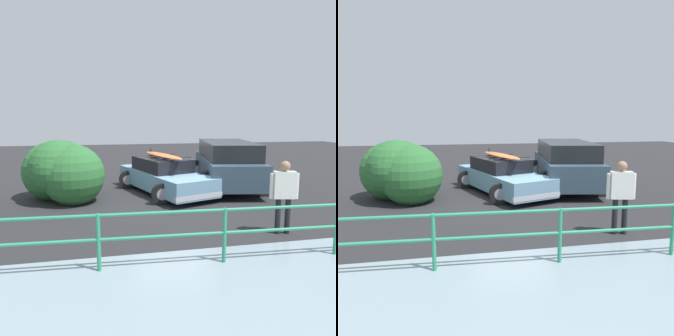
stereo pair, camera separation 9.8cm
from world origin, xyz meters
The scene contains 6 objects.
ground_plane centered at (0.00, 0.00, -0.01)m, with size 44.00×44.00×0.02m, color #28282B.
sedan_car centered at (0.18, -0.61, 0.58)m, with size 2.98×4.55×1.48m.
suv_car centered at (-2.25, -0.94, 0.89)m, with size 3.15×4.85×1.70m.
person_bystander centered at (-1.62, 3.91, 0.98)m, with size 0.62×0.28×1.63m.
railing_fence centered at (0.20, 5.04, 0.67)m, with size 8.78×0.48×0.99m.
bush_near_left centered at (3.43, -0.22, 0.92)m, with size 2.57×2.65×2.00m.
Camera 1 is at (2.30, 10.25, 2.54)m, focal length 35.00 mm.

